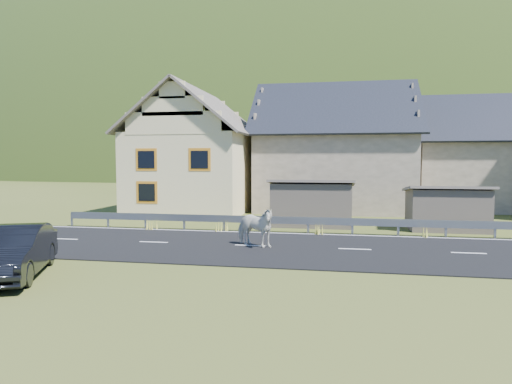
# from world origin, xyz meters

# --- Properties ---
(ground) EXTENTS (160.00, 160.00, 0.00)m
(ground) POSITION_xyz_m (0.00, 0.00, 0.00)
(ground) COLOR #384716
(ground) RESTS_ON ground
(road) EXTENTS (60.00, 7.00, 0.04)m
(road) POSITION_xyz_m (0.00, 0.00, 0.02)
(road) COLOR black
(road) RESTS_ON ground
(lane_markings) EXTENTS (60.00, 6.60, 0.01)m
(lane_markings) POSITION_xyz_m (0.00, 0.00, 0.04)
(lane_markings) COLOR silver
(lane_markings) RESTS_ON road
(guardrail) EXTENTS (28.10, 0.09, 0.75)m
(guardrail) POSITION_xyz_m (-0.00, 3.68, 0.56)
(guardrail) COLOR #93969B
(guardrail) RESTS_ON ground
(shed_left) EXTENTS (4.30, 3.30, 2.40)m
(shed_left) POSITION_xyz_m (-2.00, 6.50, 1.10)
(shed_left) COLOR #5F544A
(shed_left) RESTS_ON ground
(shed_right) EXTENTS (3.80, 2.90, 2.20)m
(shed_right) POSITION_xyz_m (4.50, 6.00, 1.00)
(shed_right) COLOR #5F544A
(shed_right) RESTS_ON ground
(house_cream) EXTENTS (7.80, 9.80, 8.30)m
(house_cream) POSITION_xyz_m (-10.00, 12.00, 4.36)
(house_cream) COLOR beige
(house_cream) RESTS_ON ground
(house_stone_a) EXTENTS (10.80, 9.80, 8.90)m
(house_stone_a) POSITION_xyz_m (-1.00, 15.00, 4.63)
(house_stone_a) COLOR tan
(house_stone_a) RESTS_ON ground
(house_stone_b) EXTENTS (9.80, 8.80, 8.10)m
(house_stone_b) POSITION_xyz_m (9.00, 17.00, 4.24)
(house_stone_b) COLOR tan
(house_stone_b) RESTS_ON ground
(mountain) EXTENTS (440.00, 280.00, 260.00)m
(mountain) POSITION_xyz_m (5.00, 180.00, -20.00)
(mountain) COLOR #263D10
(mountain) RESTS_ON ground
(conifer_patch) EXTENTS (76.00, 50.00, 28.00)m
(conifer_patch) POSITION_xyz_m (-55.00, 110.00, 6.00)
(conifer_patch) COLOR black
(conifer_patch) RESTS_ON ground
(horse) EXTENTS (1.53, 2.02, 1.55)m
(horse) POSITION_xyz_m (-3.79, -0.18, 0.81)
(horse) COLOR beige
(horse) RESTS_ON road
(car) EXTENTS (3.17, 4.70, 1.46)m
(car) POSITION_xyz_m (-9.81, -5.79, 0.73)
(car) COLOR black
(car) RESTS_ON ground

